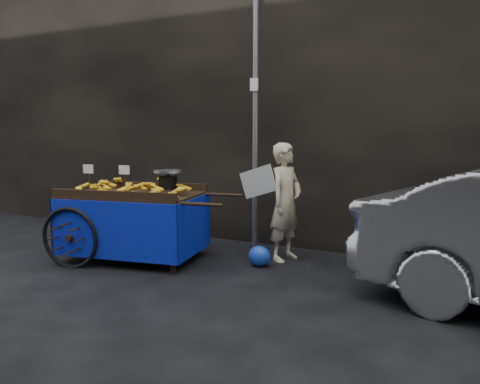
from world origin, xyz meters
The scene contains 6 objects.
ground centered at (0.00, 0.00, 0.00)m, with size 80.00×80.00×0.00m, color black.
building_wall centered at (0.39, 2.60, 2.50)m, with size 13.50×2.00×5.00m.
street_pole centered at (0.30, 1.30, 2.01)m, with size 0.12×0.10×4.00m.
banana_cart centered at (-0.98, 0.01, 0.81)m, with size 2.59×1.52×1.32m.
vendor centered at (0.93, 0.91, 0.80)m, with size 0.88×0.65×1.59m.
plastic_bag centered at (0.76, 0.46, 0.13)m, with size 0.30×0.24×0.27m, color #1940BB.
Camera 1 is at (3.19, -4.91, 1.75)m, focal length 35.00 mm.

